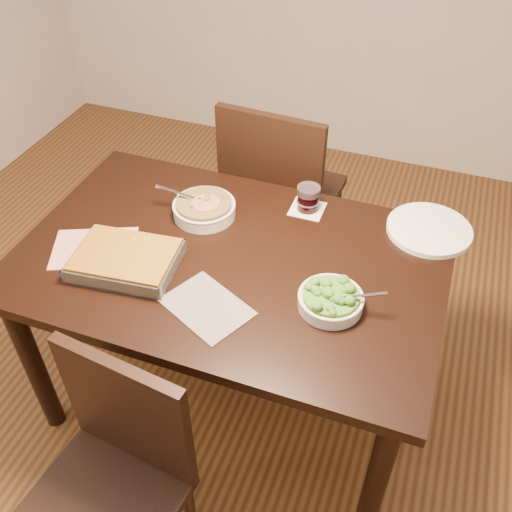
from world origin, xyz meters
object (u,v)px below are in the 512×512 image
chair_far (279,190)px  stew_bowl (204,208)px  broccoli_bowl (331,300)px  table (230,278)px  wine_tumbler (308,198)px  chair_near (113,474)px  baking_dish (126,260)px  dinner_plate (429,230)px

chair_far → stew_bowl: bearing=80.9°
broccoli_bowl → chair_far: (-0.42, 0.80, -0.24)m
table → wine_tumbler: wine_tumbler is taller
table → chair_near: bearing=-97.0°
baking_dish → wine_tumbler: (0.46, 0.49, 0.02)m
broccoli_bowl → chair_far: 0.93m
stew_bowl → broccoli_bowl: bearing=-27.6°
dinner_plate → chair_far: bearing=152.6°
stew_bowl → chair_far: bearing=77.4°
broccoli_bowl → chair_near: (-0.45, -0.58, -0.30)m
chair_near → baking_dish: bearing=118.5°
stew_bowl → baking_dish: stew_bowl is taller
table → stew_bowl: size_ratio=5.62×
baking_dish → dinner_plate: 1.03m
broccoli_bowl → table: bearing=164.9°
baking_dish → chair_far: (0.24, 0.85, -0.24)m
table → dinner_plate: size_ratio=4.81×
dinner_plate → chair_near: bearing=-123.3°
table → chair_far: bearing=94.3°
dinner_plate → chair_near: 1.28m
wine_tumbler → chair_far: 0.50m
baking_dish → chair_far: 0.92m
wine_tumbler → table: bearing=-116.4°
dinner_plate → table: bearing=-149.0°
stew_bowl → chair_far: (0.12, 0.52, -0.24)m
baking_dish → chair_near: chair_near is taller
table → chair_near: size_ratio=1.62×
wine_tumbler → dinner_plate: size_ratio=0.32×
table → broccoli_bowl: broccoli_bowl is taller
broccoli_bowl → dinner_plate: bearing=63.1°
broccoli_bowl → dinner_plate: (0.23, 0.46, -0.02)m
wine_tumbler → broccoli_bowl: bearing=-65.6°
table → wine_tumbler: (0.17, 0.34, 0.15)m
stew_bowl → chair_far: size_ratio=0.26×
stew_bowl → dinner_plate: 0.79m
chair_near → wine_tumbler: bearing=83.0°
wine_tumbler → chair_near: bearing=-103.9°
wine_tumbler → dinner_plate: bearing=2.7°
stew_bowl → broccoli_bowl: (0.54, -0.28, -0.00)m
baking_dish → broccoli_bowl: bearing=-1.2°
wine_tumbler → chair_far: size_ratio=0.10×
broccoli_bowl → wine_tumbler: 0.48m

